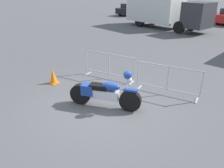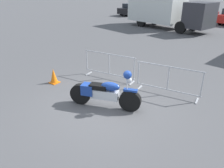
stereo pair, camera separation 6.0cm
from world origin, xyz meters
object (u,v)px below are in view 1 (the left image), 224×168
(motorcycle, at_px, (105,93))
(crowd_barrier_far, at_px, (168,80))
(box_truck, at_px, (163,9))
(parked_car_white, at_px, (152,10))
(crowd_barrier_near, at_px, (109,66))
(parked_car_maroon, at_px, (202,14))
(parked_car_tan, at_px, (176,12))
(parked_car_black, at_px, (131,9))
(pedestrian, at_px, (208,18))
(traffic_cone, at_px, (53,76))

(motorcycle, bearing_deg, crowd_barrier_far, 37.96)
(box_truck, bearing_deg, parked_car_white, 136.11)
(parked_car_white, bearing_deg, crowd_barrier_near, -150.45)
(crowd_barrier_near, distance_m, parked_car_maroon, 18.74)
(parked_car_tan, distance_m, parked_car_maroon, 2.96)
(crowd_barrier_near, height_order, parked_car_black, parked_car_black)
(parked_car_white, height_order, pedestrian, pedestrian)
(crowd_barrier_near, bearing_deg, parked_car_black, 118.11)
(motorcycle, relative_size, crowd_barrier_near, 0.97)
(crowd_barrier_near, height_order, traffic_cone, crowd_barrier_near)
(crowd_barrier_near, height_order, box_truck, box_truck)
(pedestrian, bearing_deg, parked_car_tan, -133.18)
(parked_car_tan, distance_m, traffic_cone, 20.78)
(pedestrian, bearing_deg, traffic_cone, -4.75)
(box_truck, bearing_deg, crowd_barrier_far, -51.72)
(pedestrian, relative_size, traffic_cone, 2.86)
(box_truck, bearing_deg, parked_car_tan, 113.13)
(crowd_barrier_far, relative_size, pedestrian, 1.37)
(motorcycle, relative_size, traffic_cone, 3.81)
(traffic_cone, bearing_deg, crowd_barrier_far, 22.18)
(parked_car_tan, bearing_deg, traffic_cone, -163.91)
(crowd_barrier_near, relative_size, box_truck, 0.29)
(parked_car_maroon, bearing_deg, parked_car_tan, 93.84)
(parked_car_black, xyz_separation_m, parked_car_white, (2.95, -0.06, 0.02))
(parked_car_tan, bearing_deg, motorcycle, -156.70)
(parked_car_maroon, relative_size, pedestrian, 2.51)
(box_truck, height_order, traffic_cone, box_truck)
(crowd_barrier_far, distance_m, box_truck, 13.58)
(box_truck, xyz_separation_m, parked_car_black, (-6.97, 6.45, -0.91))
(crowd_barrier_near, xyz_separation_m, crowd_barrier_far, (2.54, 0.00, 0.00))
(motorcycle, bearing_deg, crowd_barrier_near, 103.56)
(parked_car_black, height_order, parked_car_white, parked_car_white)
(parked_car_maroon, bearing_deg, parked_car_black, 98.34)
(parked_car_tan, xyz_separation_m, parked_car_maroon, (2.95, -0.26, -0.03))
(motorcycle, relative_size, pedestrian, 1.33)
(crowd_barrier_near, distance_m, box_truck, 12.75)
(crowd_barrier_far, relative_size, box_truck, 0.29)
(box_truck, relative_size, parked_car_white, 1.76)
(parked_car_tan, bearing_deg, parked_car_black, 100.60)
(parked_car_maroon, height_order, traffic_cone, parked_car_maroon)
(pedestrian, bearing_deg, parked_car_maroon, -157.74)
(parked_car_tan, relative_size, traffic_cone, 7.47)
(parked_car_black, distance_m, parked_car_maroon, 8.84)
(crowd_barrier_near, xyz_separation_m, parked_car_white, (-7.08, 18.72, 0.19))
(box_truck, relative_size, pedestrian, 4.74)
(parked_car_black, distance_m, parked_car_white, 2.95)
(motorcycle, distance_m, parked_car_white, 22.31)
(crowd_barrier_near, distance_m, pedestrian, 14.40)
(box_truck, distance_m, traffic_cone, 14.13)
(parked_car_white, xyz_separation_m, pedestrian, (7.48, -4.33, 0.17))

